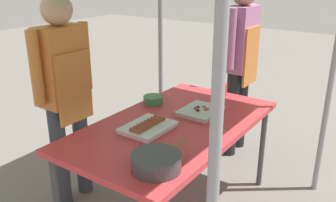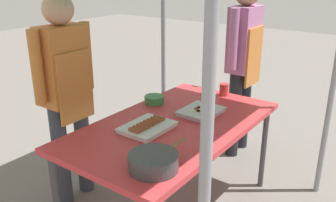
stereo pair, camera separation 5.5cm
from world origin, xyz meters
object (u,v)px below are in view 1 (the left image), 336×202
at_px(drink_cup_near_edge, 222,89).
at_px(tray_grilled_sausages, 148,127).
at_px(cooking_wok, 156,161).
at_px(vendor_woman, 65,86).
at_px(tray_meat_skewers, 201,111).
at_px(condiment_bowl, 153,100).
at_px(stall_table, 174,130).
at_px(customer_nearby, 241,55).

bearing_deg(drink_cup_near_edge, tray_grilled_sausages, 174.78).
height_order(cooking_wok, vendor_woman, vendor_woman).
relative_size(tray_meat_skewers, condiment_bowl, 2.01).
distance_m(condiment_bowl, vendor_woman, 0.68).
height_order(stall_table, cooking_wok, cooking_wok).
xyz_separation_m(tray_meat_skewers, drink_cup_near_edge, (0.47, 0.06, 0.03)).
bearing_deg(customer_nearby, cooking_wok, -169.43).
relative_size(tray_meat_skewers, customer_nearby, 0.19).
bearing_deg(tray_grilled_sausages, condiment_bowl, 32.89).
relative_size(cooking_wok, vendor_woman, 0.27).
bearing_deg(condiment_bowl, vendor_woman, 139.78).
height_order(stall_table, tray_grilled_sausages, tray_grilled_sausages).
xyz_separation_m(tray_meat_skewers, vendor_woman, (-0.53, 0.84, 0.18)).
distance_m(stall_table, tray_grilled_sausages, 0.22).
relative_size(stall_table, condiment_bowl, 10.19).
distance_m(tray_grilled_sausages, cooking_wok, 0.51).
bearing_deg(vendor_woman, customer_nearby, 154.36).
xyz_separation_m(cooking_wok, drink_cup_near_edge, (1.29, 0.26, 0.00)).
xyz_separation_m(drink_cup_near_edge, vendor_woman, (-1.00, 0.78, 0.15)).
xyz_separation_m(tray_grilled_sausages, condiment_bowl, (0.42, 0.27, 0.01)).
distance_m(cooking_wok, drink_cup_near_edge, 1.31).
relative_size(tray_meat_skewers, drink_cup_near_edge, 3.11).
xyz_separation_m(tray_grilled_sausages, drink_cup_near_edge, (0.92, -0.08, 0.03)).
bearing_deg(drink_cup_near_edge, tray_meat_skewers, -172.91).
bearing_deg(vendor_woman, cooking_wok, 74.50).
relative_size(condiment_bowl, drink_cup_near_edge, 1.55).
bearing_deg(cooking_wok, stall_table, 25.38).
height_order(tray_meat_skewers, condiment_bowl, condiment_bowl).
relative_size(stall_table, drink_cup_near_edge, 15.76).
height_order(tray_grilled_sausages, drink_cup_near_edge, drink_cup_near_edge).
height_order(vendor_woman, customer_nearby, customer_nearby).
height_order(stall_table, drink_cup_near_edge, drink_cup_near_edge).
xyz_separation_m(tray_meat_skewers, cooking_wok, (-0.82, -0.20, 0.03)).
xyz_separation_m(tray_grilled_sausages, vendor_woman, (-0.08, 0.70, 0.18)).
bearing_deg(stall_table, tray_grilled_sausages, 158.45).
height_order(stall_table, customer_nearby, customer_nearby).
distance_m(stall_table, drink_cup_near_edge, 0.73).
relative_size(stall_table, tray_meat_skewers, 5.06).
bearing_deg(condiment_bowl, cooking_wok, -142.07).
distance_m(tray_grilled_sausages, drink_cup_near_edge, 0.92).
distance_m(tray_grilled_sausages, condiment_bowl, 0.50).
relative_size(stall_table, vendor_woman, 1.00).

